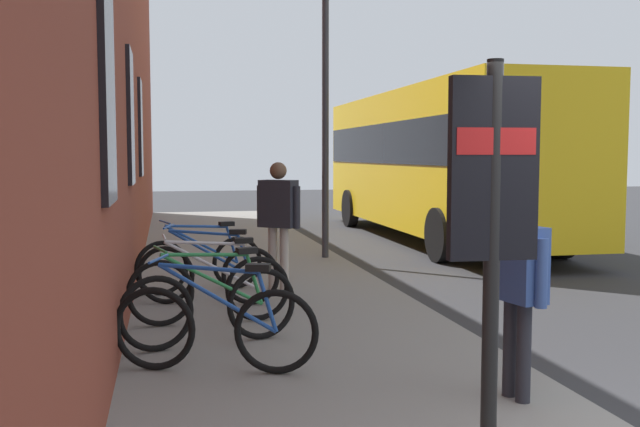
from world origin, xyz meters
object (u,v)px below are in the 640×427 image
object	(u,v)px
bicycle_beside_lamp	(211,288)
transit_info_sign	(493,194)
bicycle_end_of_row	(211,305)
pedestrian_near_bus	(518,277)
street_lamp	(325,84)
bicycle_leaning_wall	(201,263)
bicycle_mid_rack	(216,327)
bicycle_nearest_sign	(209,273)
city_bus	(437,156)
pedestrian_crossing_street	(278,212)

from	to	relation	value
bicycle_beside_lamp	transit_info_sign	xyz separation A→B (m)	(-3.79, -1.47, 1.21)
bicycle_end_of_row	pedestrian_near_bus	distance (m)	3.00
street_lamp	bicycle_leaning_wall	bearing A→B (deg)	140.58
bicycle_mid_rack	bicycle_nearest_sign	size ratio (longest dim) A/B	0.99
bicycle_end_of_row	transit_info_sign	world-z (taller)	transit_info_sign
transit_info_sign	bicycle_leaning_wall	bearing A→B (deg)	14.65
bicycle_mid_rack	city_bus	bearing A→B (deg)	-30.66
bicycle_nearest_sign	pedestrian_near_bus	bearing A→B (deg)	-152.43
bicycle_beside_lamp	city_bus	xyz separation A→B (m)	(7.80, -5.62, 1.41)
transit_info_sign	bicycle_beside_lamp	bearing A→B (deg)	21.16
bicycle_mid_rack	street_lamp	xyz separation A→B (m)	(6.50, -2.38, 2.68)
bicycle_nearest_sign	transit_info_sign	world-z (taller)	transit_info_sign
city_bus	pedestrian_crossing_street	bearing A→B (deg)	142.41
bicycle_leaning_wall	bicycle_end_of_row	bearing A→B (deg)	179.28
bicycle_leaning_wall	bicycle_mid_rack	bearing A→B (deg)	179.18
bicycle_mid_rack	street_lamp	world-z (taller)	street_lamp
bicycle_mid_rack	bicycle_leaning_wall	world-z (taller)	same
bicycle_end_of_row	city_bus	size ratio (longest dim) A/B	0.16
bicycle_end_of_row	city_bus	distance (m)	10.48
city_bus	street_lamp	distance (m)	4.70
city_bus	pedestrian_crossing_street	world-z (taller)	city_bus
bicycle_beside_lamp	bicycle_nearest_sign	world-z (taller)	same
transit_info_sign	pedestrian_crossing_street	xyz separation A→B (m)	(5.63, 0.44, -0.54)
bicycle_leaning_wall	street_lamp	world-z (taller)	street_lamp
pedestrian_near_bus	street_lamp	size ratio (longest dim) A/B	0.29
bicycle_leaning_wall	pedestrian_near_bus	size ratio (longest dim) A/B	1.13
bicycle_end_of_row	transit_info_sign	distance (m)	3.48
bicycle_beside_lamp	city_bus	distance (m)	9.72
bicycle_end_of_row	bicycle_beside_lamp	distance (m)	0.91
bicycle_leaning_wall	transit_info_sign	world-z (taller)	transit_info_sign
bicycle_nearest_sign	transit_info_sign	distance (m)	5.17
bicycle_nearest_sign	pedestrian_near_bus	xyz separation A→B (m)	(-3.95, -2.06, 0.54)
bicycle_leaning_wall	pedestrian_near_bus	bearing A→B (deg)	-156.27
street_lamp	bicycle_mid_rack	bearing A→B (deg)	159.85
bicycle_nearest_sign	pedestrian_crossing_street	bearing A→B (deg)	-50.43
bicycle_nearest_sign	city_bus	size ratio (longest dim) A/B	0.16
transit_info_sign	street_lamp	distance (m)	8.67
city_bus	pedestrian_near_bus	distance (m)	11.33
city_bus	bicycle_nearest_sign	bearing A→B (deg)	140.54
bicycle_leaning_wall	city_bus	world-z (taller)	city_bus
bicycle_beside_lamp	transit_info_sign	distance (m)	4.25
bicycle_beside_lamp	transit_info_sign	world-z (taller)	transit_info_sign
city_bus	bicycle_leaning_wall	bearing A→B (deg)	136.46
bicycle_leaning_wall	street_lamp	distance (m)	4.55
bicycle_end_of_row	city_bus	bearing A→B (deg)	-33.06
city_bus	pedestrian_near_bus	bearing A→B (deg)	161.85
bicycle_mid_rack	pedestrian_crossing_street	bearing A→B (deg)	-16.82
pedestrian_crossing_street	street_lamp	bearing A→B (deg)	-24.17
bicycle_nearest_sign	pedestrian_near_bus	world-z (taller)	pedestrian_near_bus
bicycle_mid_rack	bicycle_nearest_sign	world-z (taller)	same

